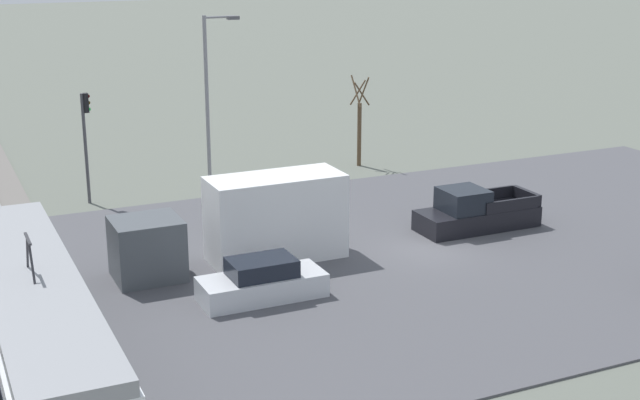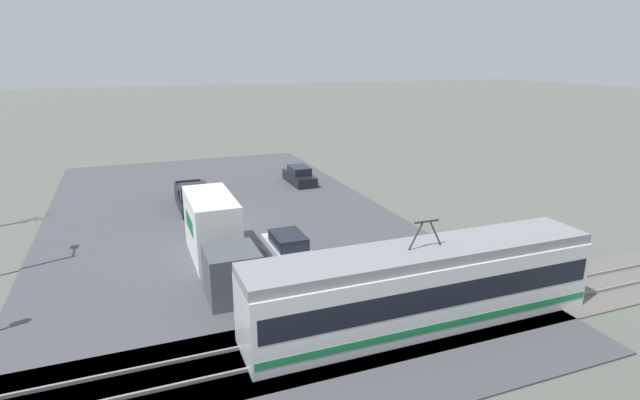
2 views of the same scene
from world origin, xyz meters
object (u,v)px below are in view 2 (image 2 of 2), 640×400
object	(u,v)px
light_rail_tram	(422,287)
sedan_car_0	(289,249)
sedan_car_1	(299,176)
pickup_truck	(193,199)
box_truck	(216,236)

from	to	relation	value
light_rail_tram	sedan_car_0	world-z (taller)	light_rail_tram
light_rail_tram	sedan_car_0	bearing A→B (deg)	-69.05
sedan_car_1	pickup_truck	bearing A→B (deg)	23.94
pickup_truck	sedan_car_1	xyz separation A→B (m)	(-9.64, -4.28, -0.12)
box_truck	light_rail_tram	bearing A→B (deg)	127.33
box_truck	pickup_truck	bearing A→B (deg)	-90.90
box_truck	sedan_car_0	distance (m)	3.93
sedan_car_0	sedan_car_1	bearing A→B (deg)	69.09
sedan_car_0	sedan_car_1	xyz separation A→B (m)	(-6.09, -15.93, -0.02)
light_rail_tram	pickup_truck	world-z (taller)	light_rail_tram
box_truck	pickup_truck	world-z (taller)	box_truck
box_truck	pickup_truck	xyz separation A→B (m)	(-0.17, -10.88, -0.88)
light_rail_tram	sedan_car_1	distance (m)	24.38
box_truck	sedan_car_1	bearing A→B (deg)	-122.91
light_rail_tram	box_truck	distance (m)	11.35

